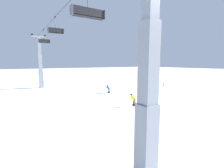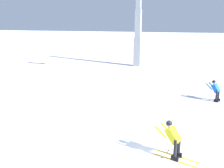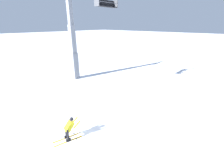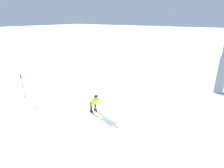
{
  "view_description": "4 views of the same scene",
  "coord_description": "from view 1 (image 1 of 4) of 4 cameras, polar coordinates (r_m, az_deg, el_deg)",
  "views": [
    {
      "loc": [
        -13.81,
        10.76,
        4.96
      ],
      "look_at": [
        0.58,
        1.76,
        2.66
      ],
      "focal_mm": 25.3,
      "sensor_mm": 36.0,
      "label": 1
    },
    {
      "loc": [
        -9.19,
        -1.59,
        5.05
      ],
      "look_at": [
        -0.12,
        1.84,
        2.7
      ],
      "focal_mm": 40.78,
      "sensor_mm": 36.0,
      "label": 2
    },
    {
      "loc": [
        6.87,
        -4.41,
        6.63
      ],
      "look_at": [
        0.37,
        2.68,
        2.8
      ],
      "focal_mm": 24.31,
      "sensor_mm": 36.0,
      "label": 3
    },
    {
      "loc": [
        8.48,
        6.71,
        6.37
      ],
      "look_at": [
        0.77,
        1.44,
        2.89
      ],
      "focal_mm": 28.77,
      "sensor_mm": 36.0,
      "label": 4
    }
  ],
  "objects": [
    {
      "name": "chairlift_seat_middle",
      "position": [
        28.5,
        -23.29,
        14.13
      ],
      "size": [
        0.61,
        1.78,
        2.19
      ],
      "color": "black"
    },
    {
      "name": "haul_cable",
      "position": [
        20.4,
        -19.48,
        22.27
      ],
      "size": [
        35.22,
        0.05,
        0.05
      ],
      "primitive_type": "cylinder",
      "rotation": [
        0.0,
        1.57,
        0.0
      ],
      "color": "black"
    },
    {
      "name": "skier_carving_main",
      "position": [
        18.28,
        7.46,
        -5.33
      ],
      "size": [
        1.0,
        1.82,
        1.62
      ],
      "color": "yellow",
      "rests_on": "ground_plane"
    },
    {
      "name": "chairlift_seat_nearest",
      "position": [
        11.7,
        -8.44,
        24.21
      ],
      "size": [
        0.61,
        2.36,
        2.32
      ],
      "color": "black"
    },
    {
      "name": "lift_tower_near",
      "position": [
        6.47,
        12.96,
        2.32
      ],
      "size": [
        0.73,
        3.06,
        10.39
      ],
      "color": "gray",
      "rests_on": "ground_plane"
    },
    {
      "name": "skier_distant_uphill",
      "position": [
        25.94,
        -1.45,
        -1.52
      ],
      "size": [
        1.1,
        1.67,
        1.52
      ],
      "color": "white",
      "rests_on": "ground_plane"
    },
    {
      "name": "ground_plane",
      "position": [
        18.19,
        5.74,
        -8.13
      ],
      "size": [
        260.0,
        260.0,
        0.0
      ],
      "primitive_type": "plane",
      "color": "white"
    },
    {
      "name": "trail_marker_pole",
      "position": [
        23.78,
        17.97,
        -1.99
      ],
      "size": [
        0.07,
        0.28,
        2.04
      ],
      "color": "blue",
      "rests_on": "ground_plane"
    },
    {
      "name": "chairlift_seat_second",
      "position": [
        20.61,
        -19.65,
        17.73
      ],
      "size": [
        0.61,
        1.82,
        1.91
      ],
      "color": "black"
    },
    {
      "name": "lift_tower_far",
      "position": [
        34.09,
        -24.45,
        5.94
      ],
      "size": [
        0.78,
        2.67,
        10.39
      ],
      "color": "gray",
      "rests_on": "ground_plane"
    }
  ]
}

